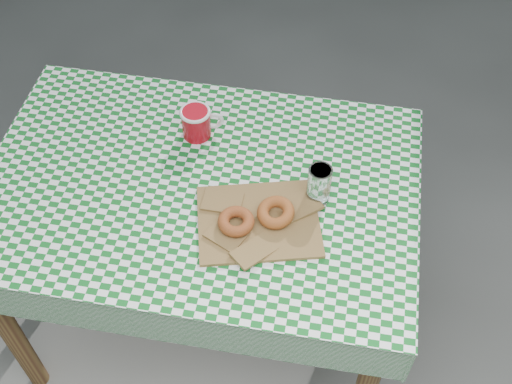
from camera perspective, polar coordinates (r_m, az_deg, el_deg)
ground at (r=2.33m, az=-2.29°, el=-13.89°), size 60.00×60.00×0.00m
table at (r=2.08m, az=-4.37°, el=-6.04°), size 1.20×0.82×0.75m
tablecloth at (r=1.77m, az=-5.09°, el=0.64°), size 1.22×0.84×0.01m
paper_bag at (r=1.68m, az=0.22°, el=-2.55°), size 0.36×0.32×0.02m
bagel_front at (r=1.65m, az=-1.78°, el=-2.62°), size 0.12×0.12×0.03m
bagel_back at (r=1.66m, az=1.76°, el=-1.82°), size 0.14×0.14×0.03m
coffee_mug at (r=1.87m, az=-5.32°, el=6.10°), size 0.21×0.21×0.09m
drinking_glass at (r=1.70m, az=5.60°, el=0.68°), size 0.08×0.08×0.11m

